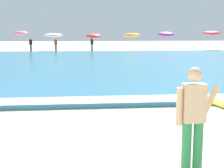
{
  "coord_description": "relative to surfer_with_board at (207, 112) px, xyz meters",
  "views": [
    {
      "loc": [
        0.66,
        -3.39,
        2.25
      ],
      "look_at": [
        1.42,
        3.95,
        1.1
      ],
      "focal_mm": 53.59,
      "sensor_mm": 36.0,
      "label": 1
    }
  ],
  "objects": [
    {
      "name": "surfer_with_board",
      "position": [
        0.0,
        0.0,
        0.0
      ],
      "size": [
        0.98,
        2.49,
        1.73
      ],
      "color": "#338E56",
      "rests_on": "ground"
    },
    {
      "name": "beachgoer_near_row_right",
      "position": [
        -0.28,
        34.62,
        -0.18
      ],
      "size": [
        0.32,
        0.2,
        1.58
      ],
      "color": "#383842",
      "rests_on": "ground"
    },
    {
      "name": "beach_umbrella_2",
      "position": [
        -4.72,
        34.43,
        0.87
      ],
      "size": [
        2.14,
        2.14,
        2.11
      ],
      "color": "beige",
      "rests_on": "ground"
    },
    {
      "name": "beach_umbrella_1",
      "position": [
        -8.65,
        35.9,
        1.12
      ],
      "size": [
        1.82,
        1.83,
        2.39
      ],
      "color": "beige",
      "rests_on": "ground"
    },
    {
      "name": "sea",
      "position": [
        -2.65,
        18.84,
        -0.96
      ],
      "size": [
        120.0,
        28.0,
        0.14
      ],
      "primitive_type": "cube",
      "color": "teal",
      "rests_on": "ground"
    },
    {
      "name": "surf_foam",
      "position": [
        -2.65,
        5.44,
        -0.88
      ],
      "size": [
        120.0,
        1.12,
        0.01
      ],
      "primitive_type": "cube",
      "color": "white",
      "rests_on": "sea"
    },
    {
      "name": "beach_umbrella_3",
      "position": [
        -0.01,
        36.23,
        0.76
      ],
      "size": [
        1.86,
        1.9,
        2.11
      ],
      "color": "beige",
      "rests_on": "ground"
    },
    {
      "name": "beach_umbrella_6",
      "position": [
        14.09,
        34.2,
        1.12
      ],
      "size": [
        2.14,
        2.16,
        2.4
      ],
      "color": "beige",
      "rests_on": "ground"
    },
    {
      "name": "beach_umbrella_4",
      "position": [
        4.66,
        35.86,
        0.83
      ],
      "size": [
        2.13,
        2.15,
        2.17
      ],
      "color": "beige",
      "rests_on": "ground"
    },
    {
      "name": "beachgoer_near_row_left",
      "position": [
        -7.14,
        33.31,
        -0.18
      ],
      "size": [
        0.32,
        0.2,
        1.58
      ],
      "color": "#383842",
      "rests_on": "ground"
    },
    {
      "name": "beachgoer_near_row_mid",
      "position": [
        -4.41,
        33.8,
        -0.18
      ],
      "size": [
        0.32,
        0.2,
        1.58
      ],
      "color": "#383842",
      "rests_on": "ground"
    },
    {
      "name": "beach_umbrella_5",
      "position": [
        8.74,
        35.16,
        0.96
      ],
      "size": [
        1.99,
        2.03,
        2.34
      ],
      "color": "beige",
      "rests_on": "ground"
    }
  ]
}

